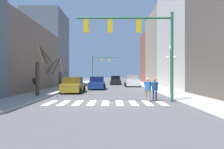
{
  "coord_description": "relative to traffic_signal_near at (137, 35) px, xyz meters",
  "views": [
    {
      "loc": [
        0.42,
        -14.08,
        1.84
      ],
      "look_at": [
        0.32,
        31.13,
        1.85
      ],
      "focal_mm": 35.0,
      "sensor_mm": 36.0,
      "label": 1
    }
  ],
  "objects": [
    {
      "name": "ground_plane",
      "position": [
        -2.02,
        -0.41,
        -4.45
      ],
      "size": [
        240.0,
        240.0,
        0.0
      ],
      "primitive_type": "plane",
      "color": "#4C4C4F"
    },
    {
      "name": "sidewalk_left",
      "position": [
        -8.1,
        -0.41,
        -4.37
      ],
      "size": [
        2.84,
        90.0,
        0.15
      ],
      "color": "#9E9E99",
      "rests_on": "ground_plane"
    },
    {
      "name": "sidewalk_right",
      "position": [
        4.06,
        -0.41,
        -4.37
      ],
      "size": [
        2.84,
        90.0,
        0.15
      ],
      "color": "#9E9E99",
      "rests_on": "ground_plane"
    },
    {
      "name": "building_row_left",
      "position": [
        -12.52,
        10.51,
        0.29
      ],
      "size": [
        6.0,
        32.1,
        12.03
      ],
      "color": "#515B66",
      "rests_on": "ground_plane"
    },
    {
      "name": "building_row_right",
      "position": [
        8.48,
        18.25,
        1.53
      ],
      "size": [
        6.0,
        47.22,
        13.35
      ],
      "color": "#66564C",
      "rests_on": "ground_plane"
    },
    {
      "name": "crosswalk_stripes",
      "position": [
        -2.02,
        -0.37,
        -4.44
      ],
      "size": [
        7.65,
        2.6,
        0.01
      ],
      "color": "white",
      "rests_on": "ground_plane"
    },
    {
      "name": "traffic_signal_near",
      "position": [
        0.0,
        0.0,
        0.0
      ],
      "size": [
        6.43,
        0.28,
        6.0
      ],
      "color": "#236038",
      "rests_on": "ground_plane"
    },
    {
      "name": "traffic_signal_far",
      "position": [
        -4.58,
        39.11,
        0.22
      ],
      "size": [
        6.57,
        0.28,
        6.45
      ],
      "color": "#236038",
      "rests_on": "ground_plane"
    },
    {
      "name": "street_lamp_right_corner",
      "position": [
        3.68,
        5.04,
        -1.28
      ],
      "size": [
        0.95,
        0.36,
        4.25
      ],
      "color": "black",
      "rests_on": "sidewalk_right"
    },
    {
      "name": "car_parked_left_far",
      "position": [
        -0.97,
        25.61,
        -3.69
      ],
      "size": [
        1.99,
        4.17,
        1.61
      ],
      "rotation": [
        0.0,
        0.0,
        1.57
      ],
      "color": "black",
      "rests_on": "ground_plane"
    },
    {
      "name": "car_parked_right_mid",
      "position": [
        -3.46,
        12.83,
        -3.7
      ],
      "size": [
        2.0,
        4.47,
        1.59
      ],
      "rotation": [
        0.0,
        0.0,
        -1.57
      ],
      "color": "navy",
      "rests_on": "ground_plane"
    },
    {
      "name": "car_driving_toward_lane",
      "position": [
        1.43,
        18.94,
        -3.61
      ],
      "size": [
        2.17,
        4.53,
        1.82
      ],
      "rotation": [
        0.0,
        0.0,
        1.57
      ],
      "color": "white",
      "rests_on": "ground_plane"
    },
    {
      "name": "car_parked_left_mid",
      "position": [
        -5.53,
        7.59,
        -3.7
      ],
      "size": [
        2.05,
        4.64,
        1.59
      ],
      "rotation": [
        0.0,
        0.0,
        1.57
      ],
      "color": "#A38423",
      "rests_on": "ground_plane"
    },
    {
      "name": "pedestrian_near_right_corner",
      "position": [
        1.35,
        0.5,
        -3.52
      ],
      "size": [
        0.6,
        0.45,
        1.57
      ],
      "rotation": [
        0.0,
        0.0,
        0.6
      ],
      "color": "#282D47",
      "rests_on": "ground_plane"
    },
    {
      "name": "pedestrian_waiting_at_curb",
      "position": [
        -8.9,
        6.24,
        -3.35
      ],
      "size": [
        0.69,
        0.24,
        1.6
      ],
      "rotation": [
        0.0,
        0.0,
        6.2
      ],
      "color": "#7A705B",
      "rests_on": "sidewalk_left"
    },
    {
      "name": "pedestrian_on_right_sidewalk",
      "position": [
        0.86,
        0.46,
        -3.5
      ],
      "size": [
        0.56,
        0.53,
        1.6
      ],
      "rotation": [
        0.0,
        0.0,
        2.4
      ],
      "color": "#7A705B",
      "rests_on": "ground_plane"
    },
    {
      "name": "street_tree_left_mid",
      "position": [
        -7.52,
        3.15,
        -2.36
      ],
      "size": [
        1.41,
        1.01,
        4.28
      ],
      "color": "#473828",
      "rests_on": "sidewalk_left"
    },
    {
      "name": "street_tree_left_near",
      "position": [
        -8.23,
        12.96,
        -2.3
      ],
      "size": [
        2.1,
        3.02,
        4.21
      ],
      "color": "#473828",
      "rests_on": "sidewalk_left"
    }
  ]
}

